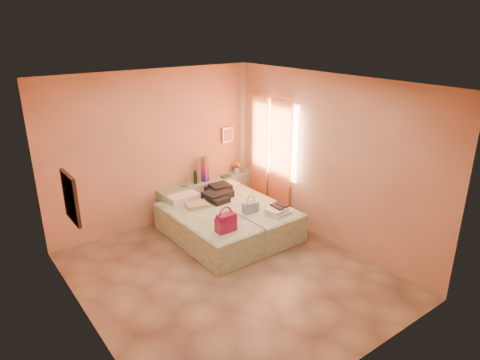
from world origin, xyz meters
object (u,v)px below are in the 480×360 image
(bed_right, at_px, (249,215))
(blue_handbag, at_px, (251,207))
(flower_vase, at_px, (237,166))
(water_bottle, at_px, (195,177))
(towel_stack, at_px, (279,211))
(green_book, at_px, (226,176))
(magenta_handbag, at_px, (226,222))
(bed_left, at_px, (207,229))
(headboard_ledge, at_px, (208,196))

(bed_right, xyz_separation_m, blue_handbag, (-0.22, -0.33, 0.34))
(flower_vase, bearing_deg, water_bottle, -176.75)
(towel_stack, bearing_deg, flower_vase, 76.31)
(blue_handbag, distance_m, towel_stack, 0.47)
(flower_vase, bearing_deg, green_book, -162.73)
(flower_vase, height_order, blue_handbag, flower_vase)
(bed_right, xyz_separation_m, magenta_handbag, (-0.96, -0.65, 0.40))
(bed_left, height_order, blue_handbag, blue_handbag)
(headboard_ledge, bearing_deg, water_bottle, 179.61)
(headboard_ledge, height_order, bed_left, headboard_ledge)
(bed_right, bearing_deg, green_book, 77.87)
(bed_left, distance_m, water_bottle, 1.25)
(headboard_ledge, xyz_separation_m, towel_stack, (0.32, -1.72, 0.23))
(bed_left, distance_m, towel_stack, 1.25)
(flower_vase, bearing_deg, blue_handbag, -117.96)
(magenta_handbag, bearing_deg, blue_handbag, 23.13)
(water_bottle, height_order, flower_vase, flower_vase)
(magenta_handbag, xyz_separation_m, blue_handbag, (0.73, 0.32, -0.06))
(flower_vase, relative_size, towel_stack, 0.75)
(bed_left, distance_m, magenta_handbag, 0.77)
(towel_stack, bearing_deg, water_bottle, 108.47)
(bed_right, distance_m, flower_vase, 1.34)
(blue_handbag, bearing_deg, water_bottle, 106.33)
(bed_right, height_order, green_book, green_book)
(magenta_handbag, height_order, blue_handbag, magenta_handbag)
(bed_right, bearing_deg, water_bottle, 113.20)
(bed_left, height_order, towel_stack, towel_stack)
(towel_stack, bearing_deg, magenta_handbag, 179.17)
(green_book, distance_m, magenta_handbag, 2.02)
(green_book, relative_size, towel_stack, 0.55)
(headboard_ledge, relative_size, towel_stack, 5.86)
(headboard_ledge, relative_size, flower_vase, 7.81)
(headboard_ledge, height_order, towel_stack, headboard_ledge)
(bed_right, relative_size, water_bottle, 8.03)
(bed_left, xyz_separation_m, magenta_handbag, (-0.06, -0.65, 0.40))
(green_book, xyz_separation_m, towel_stack, (-0.09, -1.67, -0.12))
(flower_vase, xyz_separation_m, blue_handbag, (-0.77, -1.44, -0.19))
(green_book, height_order, magenta_handbag, magenta_handbag)
(green_book, bearing_deg, flower_vase, 14.65)
(towel_stack, bearing_deg, blue_handbag, 134.75)
(bed_left, height_order, water_bottle, water_bottle)
(bed_right, bearing_deg, bed_left, 179.30)
(bed_left, bearing_deg, headboard_ledge, 55.92)
(headboard_ledge, xyz_separation_m, bed_left, (-0.69, -1.05, -0.08))
(magenta_handbag, relative_size, towel_stack, 0.88)
(magenta_handbag, bearing_deg, water_bottle, 73.47)
(bed_left, relative_size, water_bottle, 8.03)
(bed_left, relative_size, blue_handbag, 7.32)
(bed_left, distance_m, flower_vase, 1.90)
(headboard_ledge, relative_size, magenta_handbag, 6.63)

